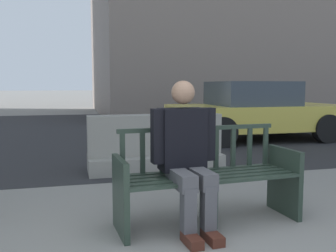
% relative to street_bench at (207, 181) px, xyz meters
% --- Properties ---
extents(street_asphalt, '(120.00, 12.00, 0.01)m').
position_rel_street_bench_xyz_m(street_asphalt, '(-0.35, 7.65, -0.39)').
color(street_asphalt, '#28282B').
rests_on(street_asphalt, ground).
extents(street_bench, '(1.72, 0.64, 0.88)m').
position_rel_street_bench_xyz_m(street_bench, '(0.00, 0.00, 0.00)').
color(street_bench, '#28382D').
rests_on(street_bench, ground).
extents(seated_person, '(0.59, 0.74, 1.31)m').
position_rel_street_bench_xyz_m(seated_person, '(-0.23, -0.07, 0.29)').
color(seated_person, black).
rests_on(seated_person, ground).
extents(jersey_barrier_centre, '(2.00, 0.68, 0.84)m').
position_rel_street_bench_xyz_m(jersey_barrier_centre, '(0.00, 2.24, -0.06)').
color(jersey_barrier_centre, gray).
rests_on(jersey_barrier_centre, ground).
extents(car_taxi_near, '(4.04, 2.00, 1.36)m').
position_rel_street_bench_xyz_m(car_taxi_near, '(2.97, 4.78, 0.27)').
color(car_taxi_near, '#DBC64C').
rests_on(car_taxi_near, ground).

